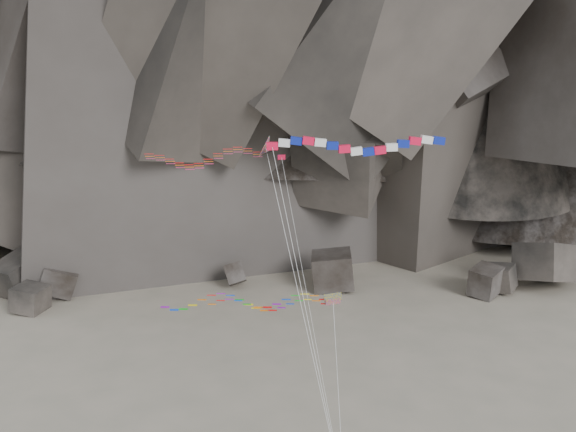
{
  "coord_description": "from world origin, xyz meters",
  "views": [
    {
      "loc": [
        -1.02,
        -43.51,
        27.65
      ],
      "look_at": [
        -0.52,
        6.0,
        16.51
      ],
      "focal_mm": 40.0,
      "sensor_mm": 36.0,
      "label": 1
    }
  ],
  "objects_px": {
    "banner_kite": "(356,146)",
    "delta_kite": "(200,157)",
    "parafoil_kite": "(242,301)",
    "pennant_kite": "(293,221)"
  },
  "relations": [
    {
      "from": "banner_kite",
      "to": "delta_kite",
      "type": "bearing_deg",
      "value": 169.69
    },
    {
      "from": "delta_kite",
      "to": "parafoil_kite",
      "type": "relative_size",
      "value": 1.57
    },
    {
      "from": "delta_kite",
      "to": "banner_kite",
      "type": "distance_m",
      "value": 11.16
    },
    {
      "from": "pennant_kite",
      "to": "parafoil_kite",
      "type": "bearing_deg",
      "value": 163.55
    },
    {
      "from": "delta_kite",
      "to": "pennant_kite",
      "type": "relative_size",
      "value": 1.09
    },
    {
      "from": "pennant_kite",
      "to": "delta_kite",
      "type": "bearing_deg",
      "value": 158.15
    },
    {
      "from": "banner_kite",
      "to": "parafoil_kite",
      "type": "bearing_deg",
      "value": 171.78
    },
    {
      "from": "banner_kite",
      "to": "pennant_kite",
      "type": "bearing_deg",
      "value": 167.89
    },
    {
      "from": "banner_kite",
      "to": "pennant_kite",
      "type": "height_order",
      "value": "banner_kite"
    },
    {
      "from": "delta_kite",
      "to": "pennant_kite",
      "type": "xyz_separation_m",
      "value": [
        6.67,
        -0.83,
        -4.57
      ]
    }
  ]
}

